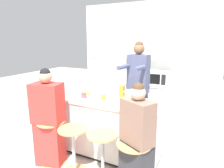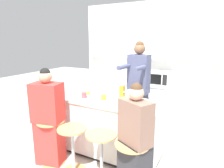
{
  "view_description": "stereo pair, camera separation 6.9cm",
  "coord_description": "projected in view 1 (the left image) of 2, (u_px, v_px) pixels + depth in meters",
  "views": [
    {
      "loc": [
        1.39,
        -2.69,
        1.87
      ],
      "look_at": [
        0.0,
        0.07,
        1.18
      ],
      "focal_mm": 32.0,
      "sensor_mm": 36.0,
      "label": 1
    },
    {
      "loc": [
        1.45,
        -2.66,
        1.87
      ],
      "look_at": [
        0.0,
        0.07,
        1.18
      ],
      "focal_mm": 32.0,
      "sensor_mm": 36.0,
      "label": 2
    }
  ],
  "objects": [
    {
      "name": "banana_bunch",
      "position": [
        87.0,
        93.0,
        3.5
      ],
      "size": [
        0.19,
        0.13,
        0.06
      ],
      "color": "yellow",
      "rests_on": "kitchen_island"
    },
    {
      "name": "bar_stool_leftmost",
      "position": [
        52.0,
        139.0,
        3.01
      ],
      "size": [
        0.41,
        0.41,
        0.68
      ],
      "color": "tan",
      "rests_on": "ground_plane"
    },
    {
      "name": "potted_plant",
      "position": [
        132.0,
        76.0,
        4.54
      ],
      "size": [
        0.18,
        0.18,
        0.24
      ],
      "color": "#A86042",
      "rests_on": "back_counter"
    },
    {
      "name": "person_seated_near",
      "position": [
        137.0,
        146.0,
        2.35
      ],
      "size": [
        0.45,
        0.39,
        1.41
      ],
      "rotation": [
        0.0,
        0.0,
        -0.46
      ],
      "color": "#333338",
      "rests_on": "ground_plane"
    },
    {
      "name": "back_counter",
      "position": [
        140.0,
        102.0,
        4.57
      ],
      "size": [
        2.99,
        0.59,
        0.94
      ],
      "color": "silver",
      "rests_on": "ground_plane"
    },
    {
      "name": "wall_back",
      "position": [
        146.0,
        54.0,
        4.59
      ],
      "size": [
        3.22,
        0.22,
        2.7
      ],
      "color": "silver",
      "rests_on": "ground_plane"
    },
    {
      "name": "coffee_cup_far",
      "position": [
        84.0,
        95.0,
        3.28
      ],
      "size": [
        0.12,
        0.09,
        0.09
      ],
      "color": "#DB4C51",
      "rests_on": "kitchen_island"
    },
    {
      "name": "juice_carton",
      "position": [
        122.0,
        91.0,
        3.3
      ],
      "size": [
        0.07,
        0.07,
        0.21
      ],
      "color": "gold",
      "rests_on": "kitchen_island"
    },
    {
      "name": "coffee_cup_near",
      "position": [
        104.0,
        97.0,
        3.17
      ],
      "size": [
        0.12,
        0.09,
        0.08
      ],
      "color": "orange",
      "rests_on": "kitchen_island"
    },
    {
      "name": "bar_stool_rightmost",
      "position": [
        133.0,
        165.0,
        2.39
      ],
      "size": [
        0.41,
        0.41,
        0.68
      ],
      "color": "tan",
      "rests_on": "ground_plane"
    },
    {
      "name": "ground_plane",
      "position": [
        110.0,
        153.0,
        3.36
      ],
      "size": [
        16.0,
        16.0,
        0.0
      ],
      "primitive_type": "plane",
      "color": "beige"
    },
    {
      "name": "bar_stool_center_right",
      "position": [
        103.0,
        154.0,
        2.62
      ],
      "size": [
        0.41,
        0.41,
        0.68
      ],
      "color": "tan",
      "rests_on": "ground_plane"
    },
    {
      "name": "mixing_bowl_steel",
      "position": [
        101.0,
        93.0,
        3.45
      ],
      "size": [
        0.18,
        0.18,
        0.08
      ],
      "color": "white",
      "rests_on": "kitchen_island"
    },
    {
      "name": "fruit_bowl",
      "position": [
        111.0,
        103.0,
        2.9
      ],
      "size": [
        0.19,
        0.19,
        0.06
      ],
      "color": "silver",
      "rests_on": "kitchen_island"
    },
    {
      "name": "person_cooking",
      "position": [
        138.0,
        94.0,
        3.53
      ],
      "size": [
        0.39,
        0.61,
        1.84
      ],
      "rotation": [
        0.0,
        0.0,
        -0.06
      ],
      "color": "#383842",
      "rests_on": "ground_plane"
    },
    {
      "name": "microwave",
      "position": [
        157.0,
        78.0,
        4.25
      ],
      "size": [
        0.49,
        0.35,
        0.27
      ],
      "color": "white",
      "rests_on": "back_counter"
    },
    {
      "name": "kitchen_island",
      "position": [
        110.0,
        127.0,
        3.26
      ],
      "size": [
        1.66,
        0.71,
        0.93
      ],
      "color": "black",
      "rests_on": "ground_plane"
    },
    {
      "name": "cooking_pot",
      "position": [
        133.0,
        96.0,
        3.13
      ],
      "size": [
        0.33,
        0.24,
        0.15
      ],
      "color": "#B7BABC",
      "rests_on": "kitchen_island"
    },
    {
      "name": "bar_stool_center_left",
      "position": [
        74.0,
        147.0,
        2.78
      ],
      "size": [
        0.41,
        0.41,
        0.68
      ],
      "color": "tan",
      "rests_on": "ground_plane"
    },
    {
      "name": "person_wrapped_blanket",
      "position": [
        49.0,
        120.0,
        2.94
      ],
      "size": [
        0.48,
        0.38,
        1.48
      ],
      "rotation": [
        0.0,
        0.0,
        0.23
      ],
      "color": "red",
      "rests_on": "ground_plane"
    }
  ]
}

